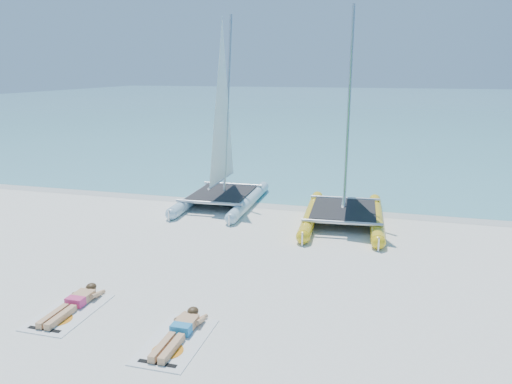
% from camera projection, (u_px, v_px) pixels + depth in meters
% --- Properties ---
extents(ground, '(140.00, 140.00, 0.00)m').
position_uv_depth(ground, '(232.00, 258.00, 12.97)').
color(ground, silver).
rests_on(ground, ground).
extents(sea, '(140.00, 115.00, 0.01)m').
position_uv_depth(sea, '(368.00, 103.00, 71.88)').
color(sea, '#7ABECB').
rests_on(sea, ground).
extents(wet_sand_strip, '(140.00, 1.40, 0.01)m').
position_uv_depth(wet_sand_strip, '(279.00, 204.00, 18.11)').
color(wet_sand_strip, silver).
rests_on(wet_sand_strip, ground).
extents(catamaran_blue, '(2.54, 5.12, 6.91)m').
position_uv_depth(catamaran_blue, '(222.00, 148.00, 17.75)').
color(catamaran_blue, silver).
rests_on(catamaran_blue, ground).
extents(catamaran_yellow, '(2.79, 5.59, 7.03)m').
position_uv_depth(catamaran_yellow, '(347.00, 152.00, 15.98)').
color(catamaran_yellow, yellow).
rests_on(catamaran_yellow, ground).
extents(towel_a, '(1.00, 1.85, 0.02)m').
position_uv_depth(towel_a, '(69.00, 312.00, 10.10)').
color(towel_a, silver).
rests_on(towel_a, ground).
extents(sunbather_a, '(0.37, 1.73, 0.26)m').
position_uv_depth(sunbather_a, '(74.00, 303.00, 10.25)').
color(sunbather_a, tan).
rests_on(sunbather_a, towel_a).
extents(towel_b, '(1.00, 1.85, 0.02)m').
position_uv_depth(towel_b, '(176.00, 341.00, 9.02)').
color(towel_b, silver).
rests_on(towel_b, ground).
extents(sunbather_b, '(0.37, 1.73, 0.26)m').
position_uv_depth(sunbather_b, '(180.00, 330.00, 9.17)').
color(sunbather_b, tan).
rests_on(sunbather_b, towel_b).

